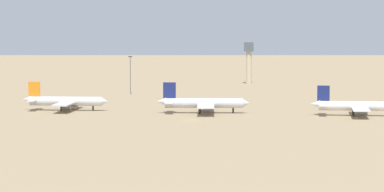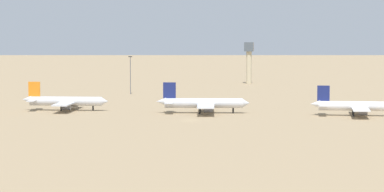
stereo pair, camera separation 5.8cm
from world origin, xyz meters
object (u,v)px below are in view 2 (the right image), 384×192
object	(u,v)px
parked_jet_orange_1	(65,101)
parked_jet_navy_3	(356,106)
control_tower	(249,59)
light_pole_mid	(130,73)
parked_jet_navy_2	(203,103)

from	to	relation	value
parked_jet_orange_1	parked_jet_navy_3	bearing A→B (deg)	-5.58
parked_jet_orange_1	parked_jet_navy_3	world-z (taller)	parked_jet_orange_1
parked_jet_orange_1	control_tower	world-z (taller)	control_tower
parked_jet_navy_3	light_pole_mid	size ratio (longest dim) A/B	1.79
parked_jet_orange_1	control_tower	xyz separation A→B (m)	(55.85, 167.85, 10.80)
control_tower	light_pole_mid	size ratio (longest dim) A/B	1.30
parked_jet_navy_3	light_pole_mid	distance (m)	134.63
parked_jet_orange_1	parked_jet_navy_3	xyz separation A→B (m)	(110.23, -1.98, -0.07)
parked_jet_orange_1	control_tower	bearing A→B (deg)	67.04
control_tower	light_pole_mid	distance (m)	98.31
parked_jet_navy_3	light_pole_mid	world-z (taller)	light_pole_mid
parked_jet_navy_3	control_tower	xyz separation A→B (m)	(-54.38, 169.83, 10.86)
parked_jet_navy_3	parked_jet_orange_1	bearing A→B (deg)	177.63
parked_jet_navy_2	parked_jet_navy_3	size ratio (longest dim) A/B	1.06
parked_jet_orange_1	parked_jet_navy_2	bearing A→B (deg)	-6.12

